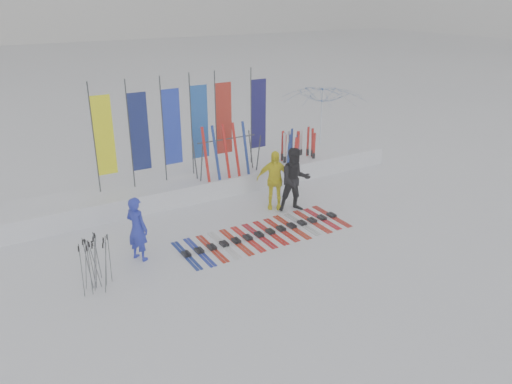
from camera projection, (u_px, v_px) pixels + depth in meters
ground at (282, 251)px, 12.50m from camera, size 120.00×120.00×0.00m
snow_bank at (203, 183)px, 16.06m from camera, size 14.00×1.60×0.60m
person_blue at (137, 229)px, 11.84m from camera, size 0.63×0.70×1.61m
person_black at (295, 180)px, 14.49m from camera, size 1.11×0.98×1.91m
person_yellow at (274, 180)px, 14.68m from camera, size 1.11×0.94×1.78m
tent_canopy at (323, 123)px, 18.84m from camera, size 3.71×3.76×2.88m
ski_row at (265, 233)px, 13.33m from camera, size 4.70×1.69×0.07m
pole_cluster at (95, 264)px, 10.73m from camera, size 0.70×0.82×1.24m
feather_flags at (185, 125)px, 15.29m from camera, size 5.73×0.26×3.20m
ski_rack at (227, 151)px, 15.66m from camera, size 2.04×0.80×1.23m
upright_skis at (295, 155)px, 17.23m from camera, size 1.55×1.16×1.69m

